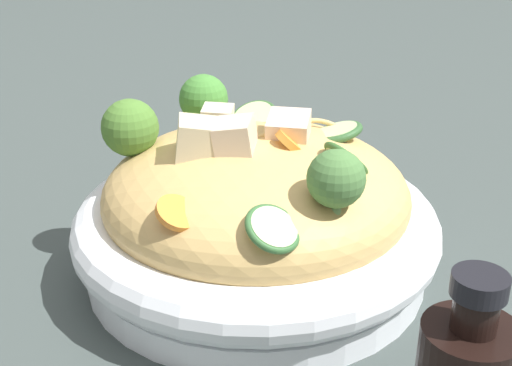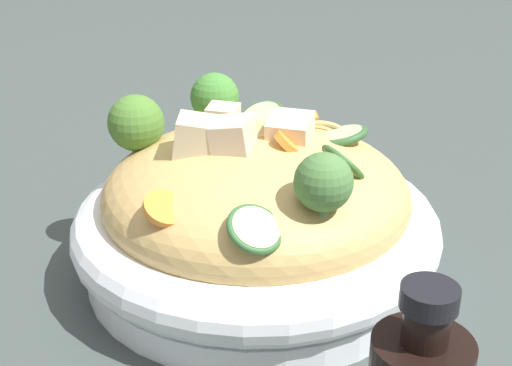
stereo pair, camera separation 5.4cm
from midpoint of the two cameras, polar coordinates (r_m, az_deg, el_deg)
ground_plane at (r=0.58m, az=-2.70°, el=-7.08°), size 3.00×3.00×0.00m
serving_bowl at (r=0.56m, az=-2.76°, el=-4.31°), size 0.29×0.29×0.06m
noodle_heap at (r=0.55m, az=-2.83°, el=-0.92°), size 0.24×0.24×0.10m
broccoli_florets at (r=0.55m, az=-7.19°, el=4.26°), size 0.23×0.17×0.06m
carrot_coins at (r=0.52m, az=-2.97°, el=2.26°), size 0.08×0.21×0.04m
zucchini_slices at (r=0.53m, az=1.04°, el=2.43°), size 0.14×0.20×0.04m
chicken_chunks at (r=0.53m, az=-4.82°, el=3.89°), size 0.10×0.09×0.04m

